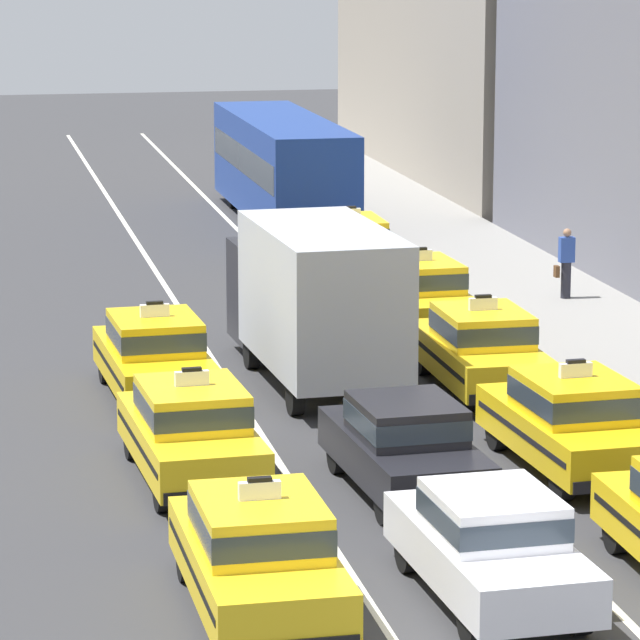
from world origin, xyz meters
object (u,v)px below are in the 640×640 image
object	(u,v)px
taxi_right_third	(481,348)
taxi_right_fifth	(349,247)
taxi_left_nearest	(259,553)
taxi_right_fourth	(418,294)
taxi_left_second	(191,430)
taxi_right_second	(572,421)
pedestrian_near_crosswalk	(566,263)
bus_right_sixth	(283,164)
taxi_left_third	(155,355)
sedan_center_nearest	(491,543)
sedan_center_second	(405,444)
box_truck_center_third	(314,296)

from	to	relation	value
taxi_right_third	taxi_right_fifth	bearing A→B (deg)	90.27
taxi_left_nearest	taxi_right_fourth	bearing A→B (deg)	68.89
taxi_left_second	taxi_right_fifth	distance (m)	17.98
taxi_right_second	pedestrian_near_crosswalk	world-z (taller)	taxi_right_second
taxi_right_fourth	bus_right_sixth	xyz separation A→B (m)	(-0.15, 16.05, 0.94)
taxi_right_third	taxi_right_fifth	size ratio (longest dim) A/B	1.00
taxi_right_third	pedestrian_near_crosswalk	size ratio (longest dim) A/B	2.68
taxi_left_third	taxi_right_fifth	world-z (taller)	same
sedan_center_nearest	taxi_right_fifth	distance (m)	23.46
taxi_right_fourth	taxi_right_fifth	size ratio (longest dim) A/B	1.01
taxi_left_third	pedestrian_near_crosswalk	size ratio (longest dim) A/B	2.72
taxi_left_nearest	bus_right_sixth	distance (m)	33.43
sedan_center_nearest	taxi_right_fifth	world-z (taller)	taxi_right_fifth
sedan_center_nearest	taxi_right_fifth	bearing A→B (deg)	82.39
sedan_center_second	taxi_right_third	size ratio (longest dim) A/B	0.96
sedan_center_nearest	taxi_left_third	bearing A→B (deg)	104.88
taxi_right_fifth	pedestrian_near_crosswalk	bearing A→B (deg)	-41.59
sedan_center_second	bus_right_sixth	xyz separation A→B (m)	(3.10, 27.90, 0.97)
sedan_center_nearest	box_truck_center_third	world-z (taller)	box_truck_center_third
box_truck_center_third	taxi_left_third	bearing A→B (deg)	-167.66
sedan_center_nearest	sedan_center_second	xyz separation A→B (m)	(0.05, 5.01, 0.00)
taxi_left_third	taxi_right_second	xyz separation A→B (m)	(6.29, -6.26, 0.00)
taxi_left_second	taxi_right_third	size ratio (longest dim) A/B	1.02
taxi_right_third	bus_right_sixth	size ratio (longest dim) A/B	0.41
sedan_center_nearest	box_truck_center_third	distance (m)	12.74
sedan_center_nearest	bus_right_sixth	xyz separation A→B (m)	(3.15, 32.92, 0.97)
bus_right_sixth	taxi_right_fifth	bearing A→B (deg)	-90.26
taxi_left_third	bus_right_sixth	distance (m)	21.89
pedestrian_near_crosswalk	taxi_right_fourth	bearing A→B (deg)	-150.81
sedan_center_nearest	bus_right_sixth	world-z (taller)	bus_right_sixth
taxi_right_third	taxi_left_nearest	bearing A→B (deg)	-119.37
sedan_center_nearest	taxi_right_third	distance (m)	11.78
taxi_left_nearest	sedan_center_nearest	world-z (taller)	taxi_left_nearest
taxi_left_third	box_truck_center_third	distance (m)	3.47
box_truck_center_third	taxi_left_second	bearing A→B (deg)	-117.74
taxi_right_fifth	bus_right_sixth	world-z (taller)	bus_right_sixth
taxi_right_fourth	pedestrian_near_crosswalk	bearing A→B (deg)	29.19
taxi_left_nearest	box_truck_center_third	bearing A→B (deg)	75.51
sedan_center_second	taxi_right_fourth	size ratio (longest dim) A/B	0.95
taxi_right_second	taxi_right_fifth	world-z (taller)	same
taxi_left_second	taxi_right_fifth	world-z (taller)	same
taxi_left_second	taxi_right_fourth	size ratio (longest dim) A/B	1.00
taxi_right_fifth	bus_right_sixth	size ratio (longest dim) A/B	0.41
box_truck_center_third	bus_right_sixth	xyz separation A→B (m)	(3.06, 20.22, 0.04)
taxi_left_nearest	box_truck_center_third	world-z (taller)	box_truck_center_third
taxi_left_second	taxi_right_second	xyz separation A→B (m)	(6.33, -0.69, 0.00)
taxi_left_nearest	pedestrian_near_crosswalk	world-z (taller)	taxi_left_nearest
box_truck_center_third	bus_right_sixth	size ratio (longest dim) A/B	0.63
taxi_left_third	sedan_center_nearest	xyz separation A→B (m)	(3.18, -11.99, -0.03)
sedan_center_second	box_truck_center_third	world-z (taller)	box_truck_center_third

